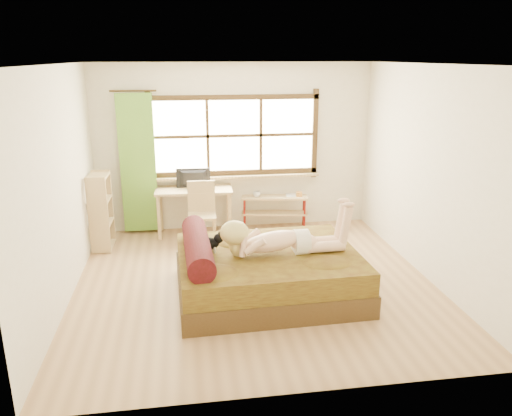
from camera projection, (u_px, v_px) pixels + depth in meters
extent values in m
plane|color=#9E754C|center=(254.00, 282.00, 6.42)|extent=(4.50, 4.50, 0.00)
plane|color=white|center=(254.00, 64.00, 5.63)|extent=(4.50, 4.50, 0.00)
plane|color=silver|center=(234.00, 148.00, 8.16)|extent=(4.50, 0.00, 4.50)
plane|color=silver|center=(296.00, 248.00, 3.90)|extent=(4.50, 0.00, 4.50)
plane|color=silver|center=(60.00, 187.00, 5.71)|extent=(0.00, 4.50, 4.50)
plane|color=silver|center=(429.00, 174.00, 6.35)|extent=(0.00, 4.50, 4.50)
cube|color=#FFEDBF|center=(234.00, 135.00, 8.09)|extent=(2.60, 0.01, 1.30)
cube|color=tan|center=(235.00, 177.00, 8.22)|extent=(2.80, 0.16, 0.04)
cube|color=#427D22|center=(138.00, 164.00, 7.88)|extent=(0.55, 0.10, 2.20)
cube|color=#362110|center=(268.00, 283.00, 6.09)|extent=(2.21, 1.79, 0.27)
cube|color=#3A210D|center=(268.00, 262.00, 6.01)|extent=(2.17, 1.76, 0.27)
cylinder|color=black|center=(197.00, 246.00, 5.79)|extent=(0.35, 1.48, 0.30)
cube|color=tan|center=(194.00, 190.00, 7.95)|extent=(1.23, 0.60, 0.04)
cube|color=tan|center=(159.00, 218.00, 7.79)|extent=(0.05, 0.05, 0.73)
cube|color=tan|center=(230.00, 215.00, 7.91)|extent=(0.05, 0.05, 0.73)
cube|color=tan|center=(161.00, 210.00, 8.21)|extent=(0.05, 0.05, 0.73)
cube|color=tan|center=(228.00, 207.00, 8.33)|extent=(0.05, 0.05, 0.73)
imported|color=black|center=(193.00, 179.00, 7.95)|extent=(0.54, 0.09, 0.31)
cube|color=tan|center=(202.00, 216.00, 7.63)|extent=(0.44, 0.44, 0.04)
cube|color=tan|center=(201.00, 196.00, 7.73)|extent=(0.43, 0.05, 0.48)
cube|color=tan|center=(190.00, 235.00, 7.50)|extent=(0.04, 0.04, 0.42)
cube|color=tan|center=(215.00, 234.00, 7.54)|extent=(0.04, 0.04, 0.42)
cube|color=tan|center=(191.00, 227.00, 7.85)|extent=(0.04, 0.04, 0.42)
cube|color=tan|center=(214.00, 226.00, 7.89)|extent=(0.04, 0.04, 0.42)
cube|color=tan|center=(274.00, 197.00, 8.32)|extent=(1.12, 0.44, 0.04)
cube|color=tan|center=(274.00, 213.00, 8.40)|extent=(1.12, 0.44, 0.03)
cylinder|color=maroon|center=(244.00, 214.00, 8.29)|extent=(0.03, 0.03, 0.55)
cylinder|color=maroon|center=(305.00, 214.00, 8.28)|extent=(0.03, 0.03, 0.55)
cylinder|color=maroon|center=(245.00, 210.00, 8.50)|extent=(0.03, 0.03, 0.55)
cylinder|color=maroon|center=(304.00, 210.00, 8.49)|extent=(0.03, 0.03, 0.55)
cube|color=#CA8232|center=(299.00, 194.00, 8.30)|extent=(0.10, 0.10, 0.07)
imported|color=gray|center=(257.00, 194.00, 8.26)|extent=(0.14, 0.14, 0.09)
imported|color=gray|center=(286.00, 195.00, 8.34)|extent=(0.18, 0.23, 0.02)
cube|color=tan|center=(104.00, 245.00, 7.55)|extent=(0.29, 0.48, 0.03)
cube|color=tan|center=(102.00, 223.00, 7.45)|extent=(0.29, 0.48, 0.03)
cube|color=tan|center=(100.00, 200.00, 7.34)|extent=(0.29, 0.48, 0.03)
cube|color=tan|center=(98.00, 176.00, 7.24)|extent=(0.29, 0.48, 0.03)
cube|color=tan|center=(98.00, 216.00, 7.17)|extent=(0.28, 0.03, 1.15)
cube|color=tan|center=(104.00, 207.00, 7.62)|extent=(0.28, 0.03, 1.15)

